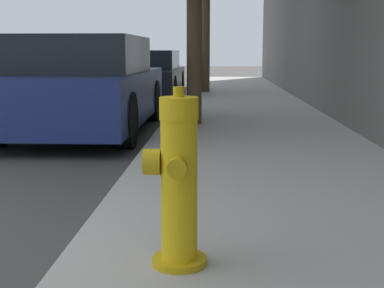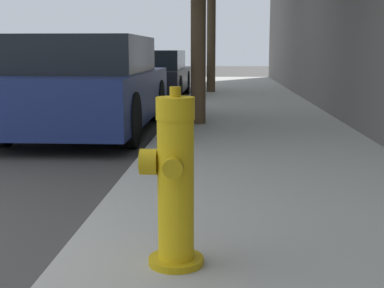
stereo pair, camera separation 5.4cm
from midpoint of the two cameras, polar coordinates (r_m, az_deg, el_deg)
fire_hydrant at (r=2.66m, az=-1.29°, el=-4.25°), size 0.32×0.32×0.90m
parked_car_near at (r=8.05m, az=-10.67°, el=6.12°), size 1.84×4.32×1.40m
parked_car_mid at (r=13.94m, az=-4.26°, el=7.41°), size 1.78×4.41×1.21m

